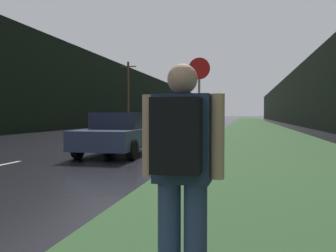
{
  "coord_description": "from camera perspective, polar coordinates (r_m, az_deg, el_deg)",
  "views": [
    {
      "loc": [
        6.41,
        0.24,
        1.37
      ],
      "look_at": [
        3.27,
        14.75,
        0.88
      ],
      "focal_mm": 38.0,
      "sensor_mm": 36.0,
      "label": 1
    }
  ],
  "objects": [
    {
      "name": "grass_verge",
      "position": [
        39.8,
        13.76,
        -0.12
      ],
      "size": [
        6.0,
        240.0,
        0.02
      ],
      "primitive_type": "cube",
      "color": "#33562D",
      "rests_on": "ground_plane"
    },
    {
      "name": "lane_stripe_c",
      "position": [
        16.06,
        -11.39,
        -3.02
      ],
      "size": [
        0.12,
        3.0,
        0.01
      ],
      "primitive_type": "cube",
      "color": "silver",
      "rests_on": "ground_plane"
    },
    {
      "name": "lane_stripe_d",
      "position": [
        22.63,
        -4.28,
        -1.57
      ],
      "size": [
        0.12,
        3.0,
        0.01
      ],
      "primitive_type": "cube",
      "color": "silver",
      "rests_on": "ground_plane"
    },
    {
      "name": "lane_stripe_e",
      "position": [
        29.4,
        -0.41,
        -0.77
      ],
      "size": [
        0.12,
        3.0,
        0.01
      ],
      "primitive_type": "cube",
      "color": "silver",
      "rests_on": "ground_plane"
    },
    {
      "name": "lane_stripe_f",
      "position": [
        36.26,
        2.0,
        -0.27
      ],
      "size": [
        0.12,
        3.0,
        0.01
      ],
      "primitive_type": "cube",
      "color": "silver",
      "rests_on": "ground_plane"
    },
    {
      "name": "treeline_far_side",
      "position": [
        52.62,
        -6.59,
        4.74
      ],
      "size": [
        2.0,
        140.0,
        7.99
      ],
      "primitive_type": "cube",
      "color": "black",
      "rests_on": "ground_plane"
    },
    {
      "name": "treeline_near_side",
      "position": [
        50.31,
        20.34,
        4.23
      ],
      "size": [
        2.0,
        140.0,
        7.05
      ],
      "primitive_type": "cube",
      "color": "black",
      "rests_on": "ground_plane"
    },
    {
      "name": "utility_pole_far",
      "position": [
        39.05,
        -6.38,
        5.24
      ],
      "size": [
        1.8,
        0.24,
        7.06
      ],
      "color": "#4C3823",
      "rests_on": "ground_plane"
    },
    {
      "name": "stop_sign",
      "position": [
        10.98,
        5.02,
        4.56
      ],
      "size": [
        0.67,
        0.07,
        3.1
      ],
      "color": "slate",
      "rests_on": "ground_plane"
    },
    {
      "name": "hitchhiker_with_backpack",
      "position": [
        2.54,
        2.14,
        -6.6
      ],
      "size": [
        0.6,
        0.42,
        1.73
      ],
      "rotation": [
        0.0,
        0.0,
        -0.03
      ],
      "color": "navy",
      "rests_on": "ground_plane"
    },
    {
      "name": "car_passing_near",
      "position": [
        12.2,
        -7.74,
        -1.22
      ],
      "size": [
        1.97,
        4.2,
        1.43
      ],
      "rotation": [
        0.0,
        0.0,
        3.14
      ],
      "color": "#2D3856",
      "rests_on": "ground_plane"
    }
  ]
}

